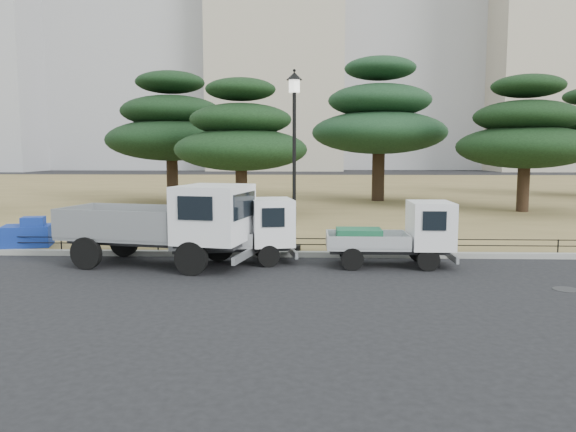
{
  "coord_description": "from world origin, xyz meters",
  "views": [
    {
      "loc": [
        0.61,
        -13.97,
        3.14
      ],
      "look_at": [
        0.0,
        2.0,
        1.3
      ],
      "focal_mm": 35.0,
      "sensor_mm": 36.0,
      "label": 1
    }
  ],
  "objects_px": {
    "truck_kei_rear": "(399,234)",
    "truck_kei_front": "(242,231)",
    "tarp_pile": "(28,234)",
    "street_lamp": "(294,131)",
    "truck_large": "(167,221)"
  },
  "relations": [
    {
      "from": "truck_kei_rear",
      "to": "truck_kei_front",
      "type": "bearing_deg",
      "value": 177.11
    },
    {
      "from": "street_lamp",
      "to": "tarp_pile",
      "type": "relative_size",
      "value": 3.22
    },
    {
      "from": "truck_kei_rear",
      "to": "street_lamp",
      "type": "xyz_separation_m",
      "value": [
        -2.93,
        1.52,
        2.86
      ]
    },
    {
      "from": "truck_large",
      "to": "street_lamp",
      "type": "height_order",
      "value": "street_lamp"
    },
    {
      "from": "truck_kei_rear",
      "to": "tarp_pile",
      "type": "height_order",
      "value": "truck_kei_rear"
    },
    {
      "from": "truck_kei_front",
      "to": "tarp_pile",
      "type": "relative_size",
      "value": 2.21
    },
    {
      "from": "truck_kei_rear",
      "to": "street_lamp",
      "type": "bearing_deg",
      "value": 152.6
    },
    {
      "from": "truck_kei_rear",
      "to": "tarp_pile",
      "type": "bearing_deg",
      "value": 170.56
    },
    {
      "from": "truck_kei_rear",
      "to": "street_lamp",
      "type": "relative_size",
      "value": 0.64
    },
    {
      "from": "truck_kei_front",
      "to": "truck_kei_rear",
      "type": "distance_m",
      "value": 4.37
    },
    {
      "from": "street_lamp",
      "to": "truck_kei_front",
      "type": "bearing_deg",
      "value": -137.81
    },
    {
      "from": "tarp_pile",
      "to": "truck_kei_front",
      "type": "bearing_deg",
      "value": -13.43
    },
    {
      "from": "truck_large",
      "to": "truck_kei_rear",
      "type": "relative_size",
      "value": 1.6
    },
    {
      "from": "truck_large",
      "to": "truck_kei_front",
      "type": "distance_m",
      "value": 2.09
    },
    {
      "from": "truck_kei_rear",
      "to": "street_lamp",
      "type": "height_order",
      "value": "street_lamp"
    }
  ]
}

